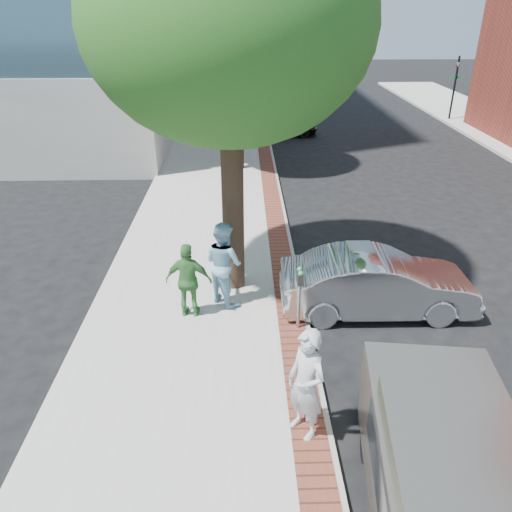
{
  "coord_description": "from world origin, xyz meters",
  "views": [
    {
      "loc": [
        -0.35,
        -9.17,
        6.57
      ],
      "look_at": [
        -0.07,
        1.39,
        1.2
      ],
      "focal_mm": 35.0,
      "sensor_mm": 36.0,
      "label": 1
    }
  ],
  "objects_px": {
    "person_green": "(189,281)",
    "van": "(452,495)",
    "person_gray": "(306,385)",
    "parking_meter": "(300,286)",
    "person_officer": "(224,263)",
    "sedan_silver": "(378,283)",
    "bg_car": "(278,121)"
  },
  "relations": [
    {
      "from": "person_gray",
      "to": "person_officer",
      "type": "height_order",
      "value": "person_officer"
    },
    {
      "from": "person_gray",
      "to": "van",
      "type": "bearing_deg",
      "value": 3.49
    },
    {
      "from": "sedan_silver",
      "to": "bg_car",
      "type": "bearing_deg",
      "value": 3.74
    },
    {
      "from": "person_green",
      "to": "bg_car",
      "type": "height_order",
      "value": "person_green"
    },
    {
      "from": "person_officer",
      "to": "sedan_silver",
      "type": "relative_size",
      "value": 0.45
    },
    {
      "from": "parking_meter",
      "to": "person_gray",
      "type": "relative_size",
      "value": 0.73
    },
    {
      "from": "person_gray",
      "to": "person_green",
      "type": "distance_m",
      "value": 4.21
    },
    {
      "from": "person_officer",
      "to": "sedan_silver",
      "type": "distance_m",
      "value": 3.62
    },
    {
      "from": "person_green",
      "to": "bg_car",
      "type": "bearing_deg",
      "value": -93.51
    },
    {
      "from": "person_green",
      "to": "bg_car",
      "type": "distance_m",
      "value": 18.45
    },
    {
      "from": "person_gray",
      "to": "van",
      "type": "xyz_separation_m",
      "value": [
        1.63,
        -1.92,
        -0.15
      ]
    },
    {
      "from": "person_gray",
      "to": "person_green",
      "type": "xyz_separation_m",
      "value": [
        -2.21,
        3.59,
        -0.11
      ]
    },
    {
      "from": "person_gray",
      "to": "person_green",
      "type": "relative_size",
      "value": 1.13
    },
    {
      "from": "sedan_silver",
      "to": "van",
      "type": "height_order",
      "value": "van"
    },
    {
      "from": "parking_meter",
      "to": "sedan_silver",
      "type": "height_order",
      "value": "parking_meter"
    },
    {
      "from": "sedan_silver",
      "to": "bg_car",
      "type": "xyz_separation_m",
      "value": [
        -1.12,
        17.89,
        -0.0
      ]
    },
    {
      "from": "parking_meter",
      "to": "person_officer",
      "type": "height_order",
      "value": "person_officer"
    },
    {
      "from": "bg_car",
      "to": "person_officer",
      "type": "bearing_deg",
      "value": 175.8
    },
    {
      "from": "person_officer",
      "to": "person_gray",
      "type": "bearing_deg",
      "value": 156.51
    },
    {
      "from": "parking_meter",
      "to": "sedan_silver",
      "type": "bearing_deg",
      "value": 24.26
    },
    {
      "from": "van",
      "to": "person_officer",
      "type": "bearing_deg",
      "value": 124.0
    },
    {
      "from": "parking_meter",
      "to": "person_gray",
      "type": "bearing_deg",
      "value": -93.88
    },
    {
      "from": "sedan_silver",
      "to": "van",
      "type": "distance_m",
      "value": 5.81
    },
    {
      "from": "van",
      "to": "parking_meter",
      "type": "bearing_deg",
      "value": 113.45
    },
    {
      "from": "person_green",
      "to": "van",
      "type": "height_order",
      "value": "person_green"
    },
    {
      "from": "sedan_silver",
      "to": "van",
      "type": "xyz_separation_m",
      "value": [
        -0.51,
        -5.78,
        0.26
      ]
    },
    {
      "from": "parking_meter",
      "to": "person_green",
      "type": "relative_size",
      "value": 0.83
    },
    {
      "from": "person_officer",
      "to": "person_green",
      "type": "distance_m",
      "value": 0.97
    },
    {
      "from": "bg_car",
      "to": "van",
      "type": "height_order",
      "value": "van"
    },
    {
      "from": "person_officer",
      "to": "sedan_silver",
      "type": "height_order",
      "value": "person_officer"
    },
    {
      "from": "person_green",
      "to": "bg_car",
      "type": "relative_size",
      "value": 0.41
    },
    {
      "from": "person_gray",
      "to": "bg_car",
      "type": "xyz_separation_m",
      "value": [
        1.02,
        21.75,
        -0.42
      ]
    }
  ]
}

